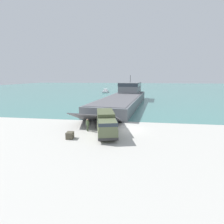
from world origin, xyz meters
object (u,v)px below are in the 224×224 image
(military_truck, at_px, (106,123))
(soldier_on_ramp, at_px, (87,124))
(cargo_crate, at_px, (70,135))
(moored_boat_a, at_px, (105,91))
(landing_craft, at_px, (125,97))

(military_truck, distance_m, soldier_on_ramp, 2.97)
(military_truck, relative_size, cargo_crate, 7.79)
(moored_boat_a, distance_m, cargo_crate, 65.47)
(soldier_on_ramp, height_order, cargo_crate, soldier_on_ramp)
(moored_boat_a, relative_size, cargo_crate, 8.04)
(soldier_on_ramp, bearing_deg, landing_craft, -150.30)
(cargo_crate, bearing_deg, soldier_on_ramp, 66.91)
(military_truck, xyz_separation_m, moored_boat_a, (-11.27, 62.62, -0.99))
(soldier_on_ramp, xyz_separation_m, cargo_crate, (-1.38, -3.24, -0.63))
(landing_craft, bearing_deg, cargo_crate, -92.33)
(landing_craft, height_order, military_truck, landing_craft)
(soldier_on_ramp, bearing_deg, moored_boat_a, -135.03)
(landing_craft, distance_m, cargo_crate, 30.43)
(military_truck, distance_m, cargo_crate, 5.00)
(landing_craft, relative_size, military_truck, 5.38)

